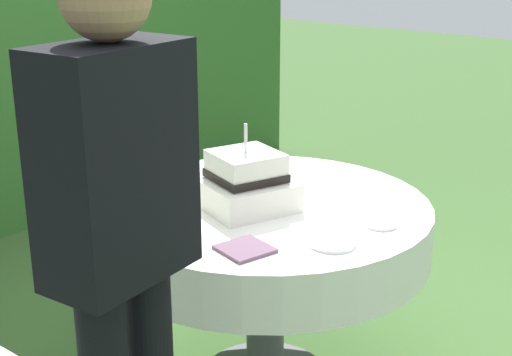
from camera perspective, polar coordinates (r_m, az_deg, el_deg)
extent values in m
cylinder|color=#4C4C51|center=(2.71, 0.74, -9.45)|extent=(0.14, 0.14, 0.69)
cylinder|color=olive|center=(2.56, 0.78, -2.32)|extent=(1.14, 1.14, 0.03)
cylinder|color=white|center=(2.59, 0.77, -3.90)|extent=(1.17, 1.17, 0.19)
cube|color=white|center=(2.50, -0.80, -1.26)|extent=(0.36, 0.36, 0.10)
cube|color=white|center=(2.47, -0.81, 0.92)|extent=(0.27, 0.27, 0.10)
cube|color=black|center=(2.47, -0.80, 0.22)|extent=(0.28, 0.28, 0.03)
sphere|color=#C6599E|center=(2.61, 0.03, 1.37)|extent=(0.08, 0.08, 0.08)
cylinder|color=silver|center=(2.44, -0.82, 3.16)|extent=(0.01, 0.01, 0.10)
cylinder|color=white|center=(2.88, 0.44, 0.52)|extent=(0.14, 0.14, 0.01)
cylinder|color=white|center=(2.39, 9.79, -3.61)|extent=(0.10, 0.10, 0.01)
cylinder|color=white|center=(2.36, -7.85, -3.75)|extent=(0.13, 0.13, 0.01)
cylinder|color=white|center=(2.22, 6.05, -5.13)|extent=(0.14, 0.14, 0.01)
cube|color=#6B4C60|center=(2.17, -0.88, -5.60)|extent=(0.17, 0.17, 0.01)
cube|color=black|center=(1.67, -10.97, 1.04)|extent=(0.38, 0.24, 0.55)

